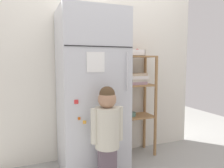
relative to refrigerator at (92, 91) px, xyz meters
The scene contains 6 objects.
ground_plane 0.87m from the refrigerator, ahead, with size 6.00×6.00×0.00m, color #999993.
kitchen_wall_back 0.46m from the refrigerator, 56.08° to the left, with size 2.58×0.03×2.19m, color silver.
refrigerator is the anchor object (origin of this frame).
child_standing 0.51m from the refrigerator, 88.41° to the right, with size 0.30×0.22×0.94m.
pantry_shelf_unit 0.63m from the refrigerator, 13.17° to the left, with size 0.43×0.30×1.23m.
fruit_bin 0.73m from the refrigerator, 13.25° to the left, with size 0.23×0.14×0.08m.
Camera 1 is at (-0.87, -2.20, 1.15)m, focal length 35.10 mm.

